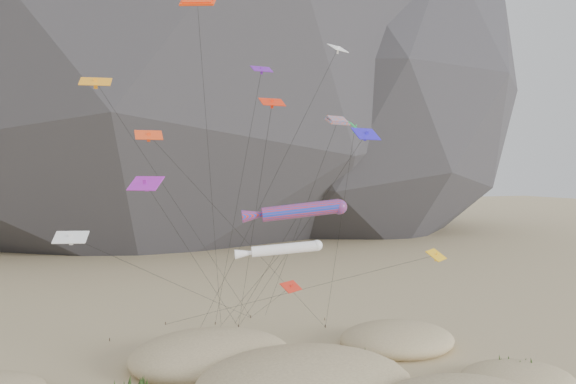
{
  "coord_description": "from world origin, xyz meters",
  "views": [
    {
      "loc": [
        -13.11,
        -31.16,
        16.19
      ],
      "look_at": [
        2.8,
        12.0,
        14.39
      ],
      "focal_mm": 35.0,
      "sensor_mm": 36.0,
      "label": 1
    }
  ],
  "objects": [
    {
      "name": "kite_stakes",
      "position": [
        0.95,
        24.2,
        0.15
      ],
      "size": [
        22.18,
        7.93,
        0.3
      ],
      "color": "#3F2D1E",
      "rests_on": "ground"
    },
    {
      "name": "rainbow_tube_kite",
      "position": [
        1.65,
        6.93,
        13.21
      ],
      "size": [
        7.72,
        20.13,
        14.08
      ],
      "color": "red",
      "rests_on": "ground"
    },
    {
      "name": "white_tube_kite",
      "position": [
        1.61,
        10.4,
        9.92
      ],
      "size": [
        7.01,
        14.68,
        10.62
      ],
      "color": "white",
      "rests_on": "ground"
    },
    {
      "name": "orange_parafoil",
      "position": [
        -4.79,
        10.87,
        28.3
      ],
      "size": [
        6.73,
        16.45,
        29.19
      ],
      "color": "#FF380D",
      "rests_on": "ground"
    },
    {
      "name": "multi_parafoil",
      "position": [
        6.95,
        11.63,
        19.99
      ],
      "size": [
        2.33,
        17.3,
        20.73
      ],
      "color": "#FF541A",
      "rests_on": "ground"
    },
    {
      "name": "delta_kites",
      "position": [
        0.03,
        11.26,
        16.82
      ],
      "size": [
        31.06,
        22.19,
        26.83
      ],
      "color": "orange",
      "rests_on": "ground"
    }
  ]
}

